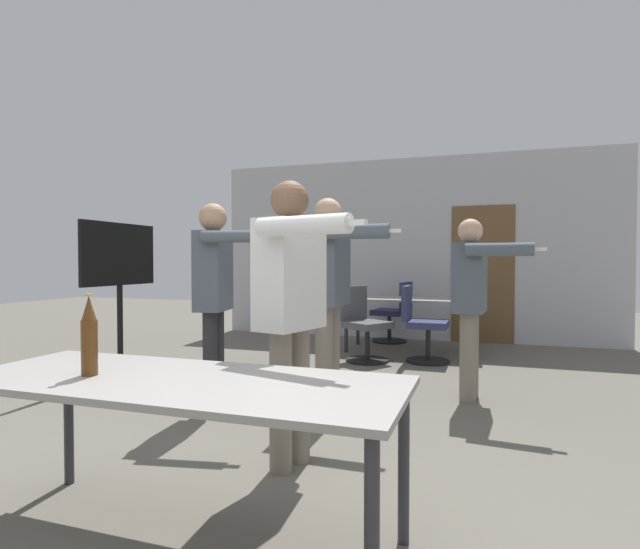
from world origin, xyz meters
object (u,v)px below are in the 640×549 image
Objects in this scene: person_right_polo at (329,282)px; office_chair_near_pushed at (363,326)px; office_chair_mid_tucked at (422,326)px; beer_bottle at (89,337)px; tv_screen at (119,281)px; person_far_watching at (215,284)px; person_near_casual at (471,292)px; person_center_tall at (292,295)px; office_chair_far_left at (394,314)px.

office_chair_near_pushed is at bearing -174.65° from person_right_polo.
office_chair_mid_tucked is 2.57× the size of beer_bottle.
tv_screen is 1.76× the size of office_chair_mid_tucked.
office_chair_mid_tucked is 4.48m from beer_bottle.
tv_screen is 1.77m from person_far_watching.
person_near_casual is 1.27m from person_right_polo.
person_far_watching is 2.93m from office_chair_mid_tucked.
person_right_polo is 1.03× the size of person_center_tall.
office_chair_far_left is (-0.57, 1.33, -0.01)m from office_chair_mid_tucked.
beer_bottle is at bearing -10.98° from office_chair_mid_tucked.
person_center_tall reaches higher than office_chair_far_left.
office_chair_far_left is (-1.18, 2.86, -0.53)m from person_near_casual.
office_chair_far_left is at bearing -156.02° from office_chair_mid_tucked.
beer_bottle is at bearing 3.10° from person_far_watching.
person_near_casual is at bearing 61.74° from beer_bottle.
person_far_watching is 1.89m from beer_bottle.
tv_screen reaches higher than office_chair_mid_tucked.
person_center_tall is 4.72× the size of beer_bottle.
beer_bottle is (-0.22, -4.20, 0.47)m from office_chair_near_pushed.
person_near_casual reaches higher than office_chair_far_left.
office_chair_near_pushed is at bearing 153.64° from person_far_watching.
person_near_casual is at bearing 22.79° from office_chair_mid_tucked.
person_far_watching is 0.97× the size of person_right_polo.
person_center_tall is at bearing -167.44° from office_chair_far_left.
person_near_casual is 2.09m from person_center_tall.
person_near_casual is at bearing -86.19° from tv_screen.
office_chair_mid_tucked reaches higher than office_chair_far_left.
person_center_tall is at bearing 7.66° from person_right_polo.
person_far_watching is at bearing 16.98° from office_chair_near_pushed.
office_chair_mid_tucked is at bearing 135.30° from office_chair_near_pushed.
person_right_polo is at bearing 80.09° from beer_bottle.
office_chair_mid_tucked is 1.45m from office_chair_far_left.
person_right_polo reaches higher than office_chair_near_pushed.
beer_bottle is (-0.91, -4.36, 0.46)m from office_chair_mid_tucked.
person_right_polo is 1.93× the size of office_chair_near_pushed.
office_chair_near_pushed is at bearing -158.94° from person_center_tall.
person_far_watching is at bearing -27.47° from office_chair_mid_tucked.
person_near_casual is (1.97, 1.00, -0.08)m from person_far_watching.
office_chair_near_pushed is (-0.12, -1.49, -0.00)m from office_chair_far_left.
office_chair_near_pushed is 4.23m from beer_bottle.
person_far_watching is 2.22m from person_near_casual.
person_near_casual is 3.14m from office_chair_far_left.
person_far_watching is 1.86× the size of office_chair_near_pushed.
office_chair_far_left is 2.54× the size of beer_bottle.
person_center_tall is at bearing 60.24° from beer_bottle.
office_chair_far_left is at bearing -152.02° from office_chair_near_pushed.
tv_screen is at bearing -97.67° from person_right_polo.
tv_screen is 3.95m from office_chair_far_left.
office_chair_near_pushed is (-0.69, -0.15, -0.01)m from office_chair_mid_tucked.
office_chair_mid_tucked reaches higher than office_chair_near_pushed.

